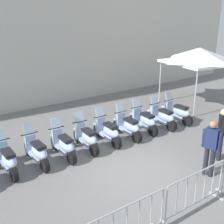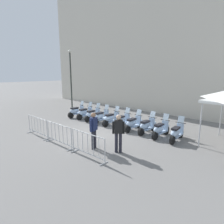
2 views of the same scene
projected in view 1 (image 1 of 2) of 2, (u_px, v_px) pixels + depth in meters
ground_plane at (137, 172)px, 8.80m from camera, size 120.00×120.00×0.00m
motorcycle_1 at (7, 159)px, 8.63m from camera, size 0.59×1.72×1.24m
motorcycle_2 at (37, 152)px, 9.10m from camera, size 0.62×1.72×1.24m
motorcycle_3 at (64, 145)px, 9.55m from camera, size 0.57×1.73×1.24m
motorcycle_4 at (87, 138)px, 10.08m from camera, size 0.56×1.73×1.24m
motorcycle_5 at (108, 131)px, 10.59m from camera, size 0.57×1.73×1.24m
motorcycle_6 at (128, 126)px, 11.05m from camera, size 0.56×1.73×1.24m
motorcycle_7 at (144, 121)px, 11.61m from camera, size 0.56×1.73×1.24m
motorcycle_8 at (163, 117)px, 12.03m from camera, size 0.57×1.73×1.24m
motorcycle_9 at (178, 112)px, 12.54m from camera, size 0.66×1.72×1.24m
barrier_segment_1 at (195, 192)px, 6.98m from camera, size 2.00×0.65×1.07m
officer_mid_plaza at (211, 145)px, 8.33m from camera, size 0.34×0.51×1.73m
officer_by_barriers at (222, 131)px, 9.27m from camera, size 0.40×0.43×1.73m
canopy_tent at (199, 56)px, 14.11m from camera, size 2.85×2.85×2.91m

